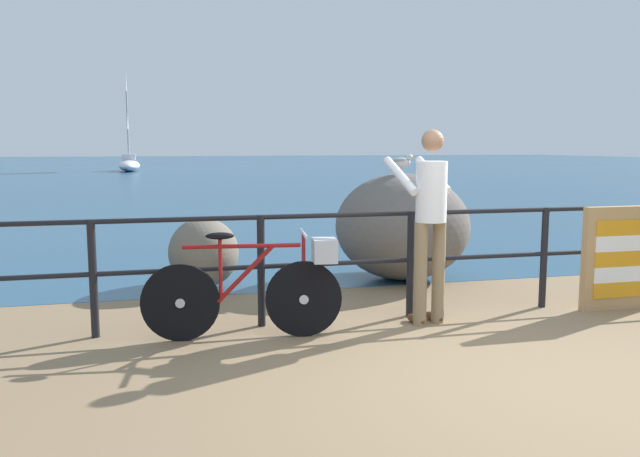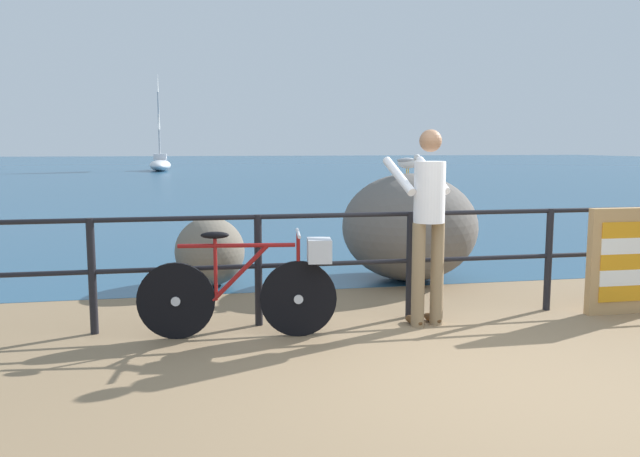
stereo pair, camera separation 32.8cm
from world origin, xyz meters
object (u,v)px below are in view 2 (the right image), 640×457
at_px(bicycle, 255,284).
at_px(person_at_railing, 428,218).
at_px(breakwater_boulder_main, 409,227).
at_px(seagull, 408,162).
at_px(folded_deckchair_stack, 628,261).
at_px(breakwater_boulder_left, 210,251).
at_px(sailboat, 160,160).

height_order(bicycle, person_at_railing, person_at_railing).
xyz_separation_m(breakwater_boulder_main, seagull, (-0.04, -0.01, 0.79)).
xyz_separation_m(person_at_railing, folded_deckchair_stack, (2.08, 0.03, -0.47)).
distance_m(breakwater_boulder_main, breakwater_boulder_left, 2.42).
relative_size(seagull, sailboat, 0.05).
xyz_separation_m(folded_deckchair_stack, breakwater_boulder_main, (-1.58, 1.93, 0.13)).
distance_m(folded_deckchair_stack, sailboat, 37.34).
xyz_separation_m(person_at_railing, sailboat, (-4.18, 36.84, -0.28)).
relative_size(folded_deckchair_stack, breakwater_boulder_main, 0.63).
bearing_deg(sailboat, folded_deckchair_stack, 8.74).
distance_m(bicycle, folded_deckchair_stack, 3.65).
bearing_deg(breakwater_boulder_left, folded_deckchair_stack, -27.54).
xyz_separation_m(breakwater_boulder_left, sailboat, (-2.28, 34.73, 0.31)).
height_order(person_at_railing, sailboat, sailboat).
xyz_separation_m(person_at_railing, breakwater_boulder_left, (-1.90, 2.10, -0.59)).
bearing_deg(breakwater_boulder_main, breakwater_boulder_left, 176.64).
height_order(bicycle, breakwater_boulder_main, breakwater_boulder_main).
bearing_deg(bicycle, sailboat, 100.76).
xyz_separation_m(bicycle, breakwater_boulder_main, (2.07, 2.05, 0.19)).
relative_size(folded_deckchair_stack, seagull, 3.61).
height_order(breakwater_boulder_main, breakwater_boulder_left, breakwater_boulder_main).
distance_m(breakwater_boulder_left, seagull, 2.59).
height_order(bicycle, seagull, seagull).
distance_m(person_at_railing, sailboat, 37.07).
xyz_separation_m(seagull, sailboat, (-4.65, 34.89, -0.73)).
height_order(person_at_railing, folded_deckchair_stack, person_at_railing).
bearing_deg(breakwater_boulder_main, person_at_railing, -104.32).
relative_size(breakwater_boulder_main, seagull, 5.78).
bearing_deg(person_at_railing, sailboat, -5.33).
height_order(folded_deckchair_stack, sailboat, sailboat).
distance_m(bicycle, sailboat, 37.02).
relative_size(breakwater_boulder_left, sailboat, 0.16).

